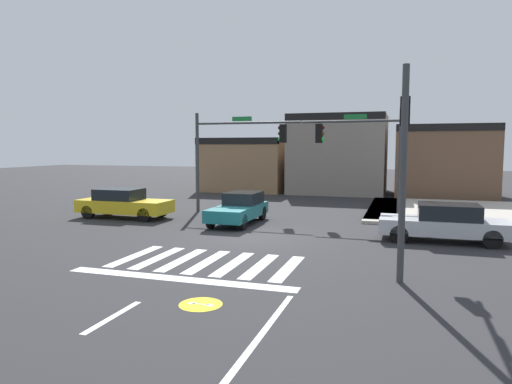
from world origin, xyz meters
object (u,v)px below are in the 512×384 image
traffic_signal_northeast (362,146)px  car_silver (445,223)px  traffic_signal_northwest (235,144)px  car_yellow (123,203)px  traffic_signal_southeast (404,135)px  car_teal (239,208)px

traffic_signal_northeast → car_silver: size_ratio=1.16×
traffic_signal_northwest → car_yellow: traffic_signal_northwest is taller
car_yellow → traffic_signal_southeast: bearing=-23.9°
car_silver → car_yellow: bearing=174.7°
traffic_signal_northwest → car_silver: 11.67m
traffic_signal_southeast → car_silver: size_ratio=1.23×
car_silver → car_teal: car_silver is taller
car_teal → car_yellow: 6.20m
car_teal → car_silver: bearing=79.4°
traffic_signal_southeast → car_teal: traffic_signal_southeast is taller
traffic_signal_northeast → traffic_signal_southeast: 9.18m
traffic_signal_northwest → car_teal: bearing=-66.6°
traffic_signal_northeast → car_yellow: size_ratio=1.15×
traffic_signal_southeast → car_yellow: bearing=66.1°
car_teal → car_yellow: size_ratio=0.91×
traffic_signal_northeast → car_teal: traffic_signal_northeast is taller
traffic_signal_southeast → car_teal: (-7.37, 6.28, -3.25)m
car_silver → car_yellow: size_ratio=0.99×
car_teal → traffic_signal_southeast: bearing=49.6°
traffic_signal_northwest → traffic_signal_northeast: bearing=-2.9°
car_yellow → car_teal: bearing=2.4°
car_silver → car_teal: (-8.93, 1.67, -0.01)m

